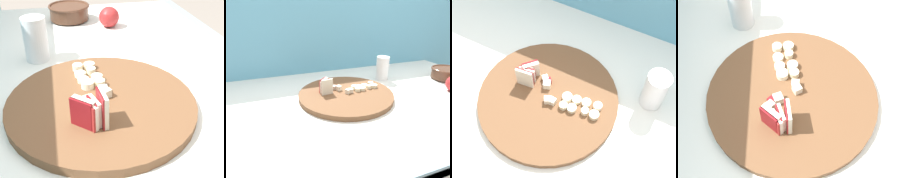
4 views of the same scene
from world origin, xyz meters
TOP-DOWN VIEW (x-y plane):
  - cutting_board at (-0.08, 0.04)m, footprint 0.41×0.41m
  - apple_wedge_fan at (-0.16, 0.07)m, footprint 0.05×0.07m
  - apple_dice_pile at (-0.09, 0.06)m, footprint 0.08×0.09m
  - banana_slice_rows at (0.02, 0.06)m, footprint 0.12×0.07m
  - ceramic_bowl at (0.52, 0.06)m, footprint 0.16×0.16m
  - small_jar at (0.19, 0.18)m, footprint 0.07×0.07m
  - whole_apple at (0.42, -0.08)m, footprint 0.07×0.07m

SIDE VIEW (x-z plane):
  - cutting_board at x=-0.08m, z-range 0.88..0.90m
  - banana_slice_rows at x=0.02m, z-range 0.90..0.91m
  - apple_dice_pile at x=-0.09m, z-range 0.89..0.92m
  - ceramic_bowl at x=0.52m, z-range 0.88..0.94m
  - whole_apple at x=0.42m, z-range 0.88..0.95m
  - apple_wedge_fan at x=-0.16m, z-range 0.89..0.96m
  - small_jar at x=0.19m, z-range 0.88..1.00m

